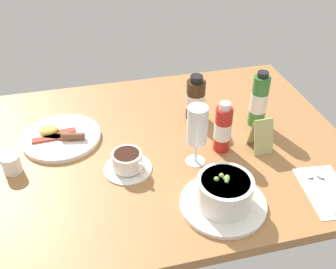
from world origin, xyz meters
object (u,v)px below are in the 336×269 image
at_px(wine_glass, 197,128).
at_px(cutlery_setting, 326,189).
at_px(coffee_cup, 127,162).
at_px(breakfast_plate, 61,137).
at_px(menu_card, 261,134).
at_px(sauce_bottle_red, 223,129).
at_px(creamer_jug, 11,164).
at_px(sauce_bottle_brown, 196,99).
at_px(sauce_bottle_green, 259,100).
at_px(porridge_bowl, 224,194).

bearing_deg(wine_glass, cutlery_setting, -32.96).
relative_size(coffee_cup, wine_glass, 0.74).
xyz_separation_m(coffee_cup, breakfast_plate, (-0.18, 0.19, -0.02)).
relative_size(coffee_cup, menu_card, 1.28).
bearing_deg(breakfast_plate, sauce_bottle_red, -19.22).
relative_size(creamer_jug, sauce_bottle_red, 0.38).
height_order(creamer_jug, menu_card, menu_card).
relative_size(coffee_cup, breakfast_plate, 0.56).
bearing_deg(sauce_bottle_brown, menu_card, -56.56).
distance_m(coffee_cup, sauce_bottle_green, 0.46).
relative_size(porridge_bowl, menu_card, 2.05).
distance_m(wine_glass, sauce_bottle_brown, 0.23).
bearing_deg(breakfast_plate, sauce_bottle_green, -5.84).
bearing_deg(menu_card, sauce_bottle_green, 70.63).
bearing_deg(sauce_bottle_brown, cutlery_setting, -60.50).
height_order(porridge_bowl, sauce_bottle_red, sauce_bottle_red).
relative_size(cutlery_setting, coffee_cup, 1.51).
bearing_deg(sauce_bottle_red, breakfast_plate, 160.78).
height_order(porridge_bowl, breakfast_plate, porridge_bowl).
xyz_separation_m(porridge_bowl, sauce_bottle_red, (0.08, 0.22, 0.03)).
bearing_deg(menu_card, cutlery_setting, -64.83).
bearing_deg(sauce_bottle_brown, breakfast_plate, -177.45).
distance_m(cutlery_setting, sauce_bottle_red, 0.32).
bearing_deg(creamer_jug, sauce_bottle_green, 4.40).
xyz_separation_m(sauce_bottle_green, sauce_bottle_brown, (-0.18, 0.08, -0.02)).
bearing_deg(cutlery_setting, wine_glass, 147.04).
relative_size(porridge_bowl, sauce_bottle_brown, 1.42).
distance_m(creamer_jug, sauce_bottle_brown, 0.59).
bearing_deg(sauce_bottle_brown, sauce_bottle_red, -81.62).
xyz_separation_m(coffee_cup, creamer_jug, (-0.31, 0.07, 0.00)).
xyz_separation_m(creamer_jug, wine_glass, (0.51, -0.08, 0.09)).
height_order(coffee_cup, menu_card, menu_card).
xyz_separation_m(sauce_bottle_red, sauce_bottle_brown, (-0.03, 0.18, -0.00)).
distance_m(sauce_bottle_green, breakfast_plate, 0.63).
bearing_deg(porridge_bowl, coffee_cup, 137.54).
bearing_deg(coffee_cup, sauce_bottle_green, 15.94).
distance_m(cutlery_setting, sauce_bottle_green, 0.35).
xyz_separation_m(cutlery_setting, creamer_jug, (-0.81, 0.27, 0.02)).
height_order(sauce_bottle_green, sauce_bottle_red, sauce_bottle_green).
height_order(sauce_bottle_brown, menu_card, sauce_bottle_brown).
xyz_separation_m(cutlery_setting, sauce_bottle_brown, (-0.23, 0.41, 0.07)).
relative_size(wine_glass, sauce_bottle_red, 1.15).
distance_m(porridge_bowl, menu_card, 0.27).
bearing_deg(cutlery_setting, breakfast_plate, 149.57).
distance_m(cutlery_setting, menu_card, 0.23).
bearing_deg(wine_glass, menu_card, 3.29).
distance_m(wine_glass, breakfast_plate, 0.44).
distance_m(cutlery_setting, sauce_bottle_brown, 0.48).
relative_size(wine_glass, breakfast_plate, 0.76).
bearing_deg(menu_card, coffee_cup, -179.95).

